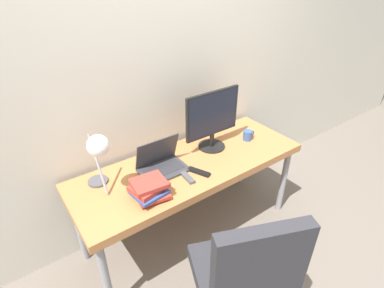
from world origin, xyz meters
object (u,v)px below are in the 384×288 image
at_px(desk_lamp, 98,151).
at_px(laptop, 162,164).
at_px(book_stack, 150,189).
at_px(office_chair, 245,278).
at_px(monitor, 212,118).
at_px(mug, 248,135).

bearing_deg(desk_lamp, laptop, 2.63).
relative_size(desk_lamp, book_stack, 1.78).
xyz_separation_m(office_chair, book_stack, (-0.15, 0.70, 0.18)).
xyz_separation_m(monitor, desk_lamp, (-0.90, -0.05, 0.07)).
height_order(desk_lamp, office_chair, desk_lamp).
bearing_deg(mug, office_chair, -134.88).
height_order(laptop, mug, laptop).
height_order(office_chair, mug, office_chair).
xyz_separation_m(desk_lamp, office_chair, (0.36, -0.89, -0.44)).
xyz_separation_m(laptop, monitor, (0.48, 0.03, 0.21)).
distance_m(office_chair, mug, 1.22).
xyz_separation_m(book_stack, mug, (1.00, 0.15, -0.02)).
bearing_deg(monitor, book_stack, -160.64).
relative_size(monitor, desk_lamp, 1.09).
distance_m(monitor, book_stack, 0.75).
relative_size(monitor, mug, 4.22).
height_order(laptop, book_stack, laptop).
xyz_separation_m(monitor, mug, (0.31, -0.09, -0.21)).
xyz_separation_m(laptop, desk_lamp, (-0.42, -0.02, 0.28)).
bearing_deg(desk_lamp, book_stack, -41.28).
xyz_separation_m(laptop, mug, (0.79, -0.05, -0.01)).
distance_m(laptop, office_chair, 0.93).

